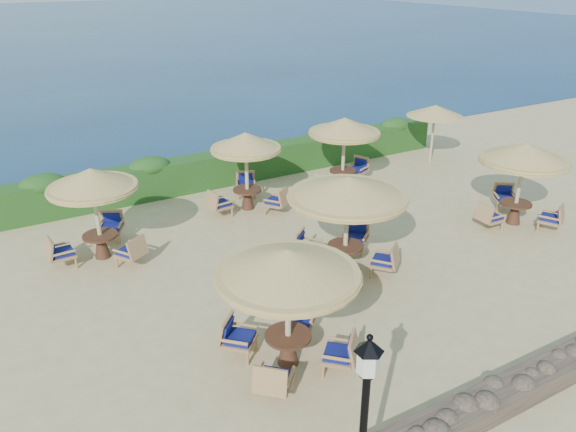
{
  "coord_description": "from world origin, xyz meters",
  "views": [
    {
      "loc": [
        -8.55,
        -11.27,
        7.58
      ],
      "look_at": [
        -1.58,
        0.84,
        1.3
      ],
      "focal_mm": 35.0,
      "sensor_mm": 36.0,
      "label": 1
    }
  ],
  "objects": [
    {
      "name": "cafe_set_1",
      "position": [
        -0.53,
        -0.43,
        1.91
      ],
      "size": [
        3.18,
        3.18,
        2.65
      ],
      "color": "tan",
      "rests_on": "ground"
    },
    {
      "name": "cafe_set_5",
      "position": [
        2.87,
        4.55,
        1.97
      ],
      "size": [
        2.86,
        2.58,
        2.65
      ],
      "color": "tan",
      "rests_on": "ground"
    },
    {
      "name": "cafe_set_0",
      "position": [
        -3.86,
        -3.12,
        1.84
      ],
      "size": [
        2.88,
        2.88,
        2.65
      ],
      "color": "tan",
      "rests_on": "ground"
    },
    {
      "name": "extra_parasol",
      "position": [
        7.8,
        5.2,
        2.17
      ],
      "size": [
        2.3,
        2.3,
        2.41
      ],
      "color": "tan",
      "rests_on": "ground"
    },
    {
      "name": "cafe_set_4",
      "position": [
        -1.01,
        4.59,
        1.78
      ],
      "size": [
        2.59,
        2.76,
        2.65
      ],
      "color": "tan",
      "rests_on": "ground"
    },
    {
      "name": "sea",
      "position": [
        0.0,
        70.0,
        0.0
      ],
      "size": [
        160.0,
        160.0,
        0.0
      ],
      "primitive_type": "plane",
      "color": "#0B2449",
      "rests_on": "ground"
    },
    {
      "name": "ground",
      "position": [
        0.0,
        0.0,
        0.0
      ],
      "size": [
        120.0,
        120.0,
        0.0
      ],
      "primitive_type": "plane",
      "color": "tan",
      "rests_on": "ground"
    },
    {
      "name": "cafe_set_3",
      "position": [
        -6.1,
        3.51,
        1.81
      ],
      "size": [
        2.63,
        2.77,
        2.65
      ],
      "color": "tan",
      "rests_on": "ground"
    },
    {
      "name": "stone_wall",
      "position": [
        0.0,
        -6.2,
        0.22
      ],
      "size": [
        15.0,
        0.65,
        0.44
      ],
      "primitive_type": "cube",
      "color": "brown",
      "rests_on": "ground"
    },
    {
      "name": "hedge",
      "position": [
        0.0,
        7.2,
        0.6
      ],
      "size": [
        18.0,
        0.9,
        1.2
      ],
      "primitive_type": "cube",
      "color": "#194014",
      "rests_on": "ground"
    },
    {
      "name": "cafe_set_2",
      "position": [
        5.84,
        -0.72,
        1.89
      ],
      "size": [
        2.78,
        2.77,
        2.65
      ],
      "color": "tan",
      "rests_on": "ground"
    }
  ]
}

